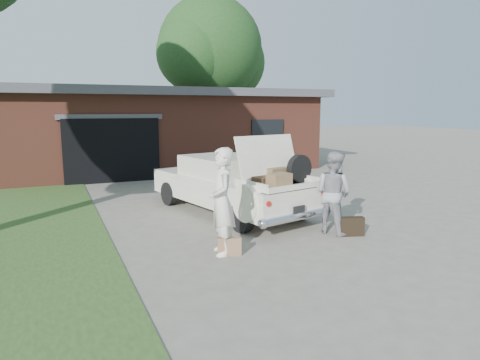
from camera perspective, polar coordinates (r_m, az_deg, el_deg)
name	(u,v)px	position (r m, az deg, el deg)	size (l,w,h in m)	color
ground	(253,241)	(8.34, 1.70, -8.10)	(90.00, 90.00, 0.00)	gray
house	(159,128)	(19.17, -10.71, 6.78)	(12.80, 7.80, 3.30)	brown
tree_right	(212,53)	(26.91, -3.81, 16.49)	(7.17, 6.23, 9.19)	#38281E
sedan	(231,184)	(10.41, -1.22, -0.54)	(2.87, 5.09, 1.95)	white
woman_left	(222,202)	(7.39, -2.44, -2.89)	(0.68, 0.45, 1.87)	silver
woman_right	(333,193)	(8.87, 12.30, -1.64)	(0.82, 0.64, 1.68)	gray
suitcase_left	(229,246)	(7.51, -1.42, -8.83)	(0.41, 0.13, 0.32)	#956C4B
suitcase_right	(351,226)	(8.89, 14.64, -6.01)	(0.49, 0.16, 0.38)	black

